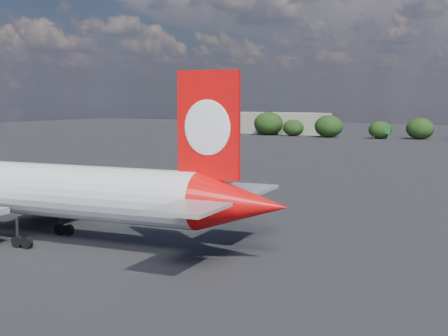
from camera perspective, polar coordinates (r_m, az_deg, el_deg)
The scene contains 4 objects.
ground at distance 98.66m, azimuth 5.84°, elevation -1.45°, with size 500.00×500.00×0.00m, color black.
qantas_airliner at distance 60.94m, azimuth -16.84°, elevation -2.00°, with size 47.80×45.51×15.59m.
terminal_building at distance 245.03m, azimuth 4.56°, elevation 4.13°, with size 42.00×16.00×8.00m.
highway_sign at distance 213.53m, azimuth 14.18°, elevation 3.40°, with size 6.00×0.30×4.50m.
Camera 1 is at (39.74, -29.32, 13.28)m, focal length 50.00 mm.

